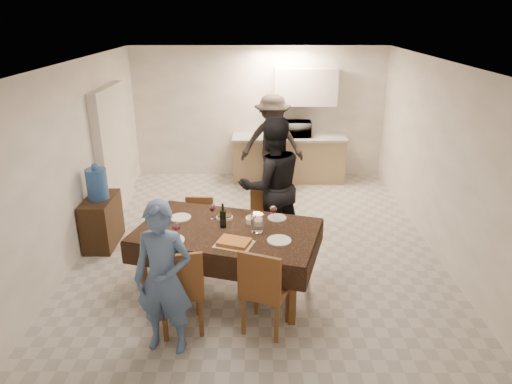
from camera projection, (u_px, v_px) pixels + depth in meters
floor at (259, 241)px, 6.83m from camera, size 5.00×6.00×0.02m
ceiling at (259, 62)px, 5.87m from camera, size 5.00×6.00×0.02m
wall_back at (259, 113)px, 9.14m from camera, size 5.00×0.02×2.60m
wall_front at (259, 274)px, 3.56m from camera, size 5.00×0.02×2.60m
wall_left at (80, 158)px, 6.36m from camera, size 0.02×6.00×2.60m
wall_right at (438, 158)px, 6.34m from camera, size 0.02×6.00×2.60m
stub_partition at (113, 151)px, 7.57m from camera, size 0.15×1.40×2.10m
kitchen_base_cabinet at (288, 160)px, 9.16m from camera, size 2.20×0.60×0.86m
kitchen_worktop at (289, 137)px, 8.99m from camera, size 2.24×0.64×0.05m
upper_cabinet at (306, 87)px, 8.76m from camera, size 1.20×0.34×0.70m
dining_table at (227, 232)px, 5.39m from camera, size 2.35×1.74×0.82m
chair_near_left at (178, 283)px, 4.66m from camera, size 0.55×0.55×0.55m
chair_near_right at (266, 284)px, 4.66m from camera, size 0.59×0.60×0.54m
chair_far_left at (197, 227)px, 6.11m from camera, size 0.40×0.40×0.46m
chair_far_right at (264, 222)px, 6.06m from camera, size 0.50×0.51×0.53m
console at (102, 221)px, 6.63m from camera, size 0.39×0.78×0.73m
water_jug at (97, 184)px, 6.41m from camera, size 0.29×0.29×0.44m
wine_bottle at (223, 216)px, 5.36m from camera, size 0.08×0.08×0.30m
water_pitcher at (257, 222)px, 5.28m from camera, size 0.14×0.14×0.22m
savoury_tart at (234, 242)px, 5.01m from camera, size 0.48×0.41×0.05m
salad_bowl at (253, 220)px, 5.52m from camera, size 0.17×0.17×0.07m
mushroom_dish at (225, 218)px, 5.63m from camera, size 0.19×0.19×0.03m
wine_glass_a at (176, 230)px, 5.10m from camera, size 0.09×0.09×0.21m
wine_glass_b at (273, 213)px, 5.57m from camera, size 0.09×0.09×0.19m
wine_glass_c at (212, 211)px, 5.61m from camera, size 0.09×0.09×0.19m
plate_near_left at (172, 240)px, 5.09m from camera, size 0.28×0.28×0.02m
plate_near_right at (279, 240)px, 5.09m from camera, size 0.27×0.27×0.02m
plate_far_left at (180, 218)px, 5.65m from camera, size 0.26×0.26×0.02m
plate_far_right at (277, 218)px, 5.64m from camera, size 0.23×0.23×0.01m
microwave at (297, 129)px, 8.92m from camera, size 0.55×0.37×0.30m
person_near at (164, 279)px, 4.40m from camera, size 0.63×0.46×1.60m
person_far at (272, 186)px, 6.29m from camera, size 1.12×0.99×1.93m
person_kitchen at (272, 143)px, 8.57m from camera, size 1.17×0.67×1.81m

